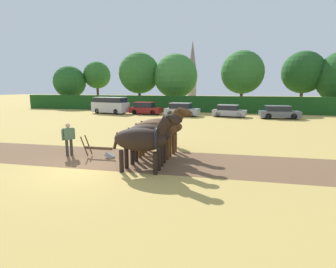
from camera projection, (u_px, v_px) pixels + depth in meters
ground_plane at (89, 167)px, 11.11m from camera, size 240.00×240.00×0.00m
plowed_furrow_strip at (63, 155)px, 13.15m from camera, size 31.21×5.72×0.01m
hedgerow at (198, 104)px, 37.47m from camera, size 57.05×1.60×2.26m
tree_far_left at (70, 82)px, 47.06m from camera, size 5.67×5.67×7.32m
tree_left at (97, 75)px, 48.29m from camera, size 4.92×4.92×8.23m
tree_center_left at (139, 73)px, 43.45m from camera, size 6.73×6.73×9.20m
tree_center at (176, 76)px, 42.68m from camera, size 7.15×7.15×8.90m
tree_center_right at (242, 72)px, 39.40m from camera, size 6.43×6.43×8.94m
tree_right at (303, 72)px, 38.95m from camera, size 6.20×6.20×8.80m
church_spire at (192, 70)px, 64.85m from camera, size 2.30×2.30×14.92m
draft_horse_lead_left at (143, 139)px, 10.31m from camera, size 2.84×1.11×2.39m
draft_horse_lead_right at (150, 134)px, 11.38m from camera, size 2.68×1.03×2.32m
draft_horse_trail_left at (157, 129)px, 12.45m from camera, size 2.85×0.97×2.51m
draft_horse_trail_right at (163, 127)px, 13.53m from camera, size 2.96×1.01×2.39m
plow at (101, 151)px, 12.65m from camera, size 1.66×0.48×1.13m
farmer_at_plow at (69, 137)px, 12.86m from camera, size 0.43×0.57×1.63m
farmer_beside_team at (172, 131)px, 15.07m from camera, size 0.25×0.62×1.53m
parked_van at (110, 105)px, 34.89m from camera, size 5.28×2.78×2.17m
parked_car_left at (145, 108)px, 34.03m from camera, size 4.12×1.89×1.58m
parked_car_center_left at (182, 110)px, 31.82m from camera, size 4.18×2.04×1.60m
parked_car_center at (229, 111)px, 30.90m from camera, size 4.03×2.21×1.42m
parked_car_center_right at (279, 112)px, 29.03m from camera, size 4.38×2.22×1.45m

